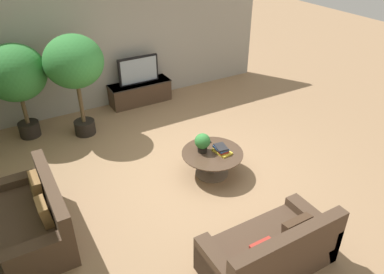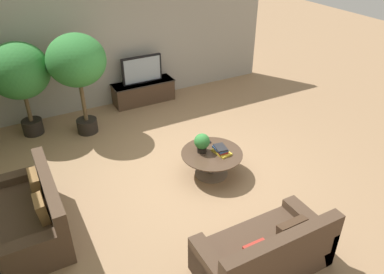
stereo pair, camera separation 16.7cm
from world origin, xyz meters
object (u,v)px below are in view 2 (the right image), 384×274
(couch_by_wall, at_px, (33,216))
(potted_palm_tall, at_px, (19,73))
(television, at_px, (142,70))
(couch_near_entry, at_px, (265,253))
(potted_plant_tabletop, at_px, (202,142))
(coffee_table, at_px, (212,159))
(media_console, at_px, (143,92))
(potted_palm_corner, at_px, (77,63))

(couch_by_wall, distance_m, potted_palm_tall, 3.10)
(television, height_order, couch_near_entry, television)
(television, bearing_deg, potted_plant_tabletop, -93.33)
(couch_near_entry, bearing_deg, potted_palm_tall, -67.63)
(coffee_table, bearing_deg, media_console, 89.09)
(potted_palm_corner, xyz_separation_m, potted_plant_tabletop, (1.38, -2.33, -0.87))
(television, xyz_separation_m, potted_plant_tabletop, (-0.18, -3.10, -0.19))
(couch_by_wall, height_order, potted_palm_tall, potted_palm_tall)
(television, distance_m, potted_plant_tabletop, 3.11)
(coffee_table, distance_m, couch_by_wall, 2.90)
(television, relative_size, potted_plant_tabletop, 2.78)
(coffee_table, xyz_separation_m, couch_by_wall, (-2.90, 0.02, -0.02))
(media_console, distance_m, coffee_table, 3.22)
(potted_palm_tall, bearing_deg, television, 6.73)
(potted_plant_tabletop, bearing_deg, coffee_table, -42.13)
(television, bearing_deg, couch_near_entry, -95.49)
(potted_palm_corner, bearing_deg, television, 26.31)
(television, height_order, potted_plant_tabletop, television)
(potted_palm_corner, height_order, potted_plant_tabletop, potted_palm_corner)
(couch_by_wall, relative_size, potted_plant_tabletop, 5.03)
(couch_by_wall, height_order, potted_plant_tabletop, couch_by_wall)
(media_console, relative_size, television, 1.54)
(couch_by_wall, bearing_deg, television, 137.33)
(media_console, distance_m, television, 0.55)
(television, height_order, potted_palm_tall, potted_palm_tall)
(couch_by_wall, relative_size, couch_near_entry, 1.02)
(television, bearing_deg, media_console, 90.00)
(couch_by_wall, bearing_deg, potted_palm_tall, 172.19)
(coffee_table, distance_m, potted_plant_tabletop, 0.36)
(television, distance_m, potted_palm_corner, 1.86)
(television, height_order, couch_by_wall, television)
(couch_near_entry, relative_size, potted_plant_tabletop, 4.93)
(media_console, height_order, coffee_table, media_console)
(media_console, distance_m, potted_plant_tabletop, 3.13)
(potted_plant_tabletop, bearing_deg, potted_palm_tall, 130.23)
(coffee_table, xyz_separation_m, potted_palm_corner, (-1.50, 2.45, 1.18))
(media_console, bearing_deg, potted_palm_corner, -153.64)
(potted_palm_corner, bearing_deg, potted_palm_tall, 154.75)
(television, xyz_separation_m, coffee_table, (-0.05, -3.22, -0.50))
(media_console, xyz_separation_m, couch_near_entry, (-0.51, -5.27, 0.02))
(television, distance_m, potted_palm_tall, 2.62)
(potted_palm_corner, bearing_deg, coffee_table, -58.43)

